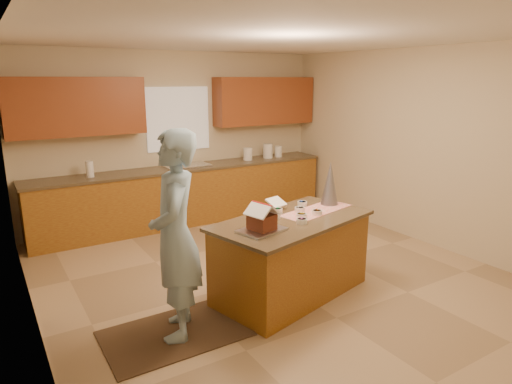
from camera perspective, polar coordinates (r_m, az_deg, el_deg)
floor at (r=5.42m, az=2.05°, el=-10.61°), size 5.50×5.50×0.00m
ceiling at (r=4.94m, az=2.34°, el=19.14°), size 5.50×5.50×0.00m
wall_back at (r=7.42m, az=-9.87°, el=6.84°), size 5.50×5.50×0.00m
wall_left at (r=4.19m, az=-27.49°, el=-0.18°), size 5.50×5.50×0.00m
wall_right at (r=6.72m, az=20.24°, el=5.42°), size 5.50×5.50×0.00m
stone_accent at (r=3.44m, az=-25.79°, el=-4.57°), size 0.00×2.50×2.50m
window_curtain at (r=7.36m, az=-9.88°, el=9.13°), size 1.05×0.03×1.00m
back_counter_base at (r=7.32m, az=-8.68°, el=-0.48°), size 4.80×0.60×0.88m
back_counter_top at (r=7.22m, az=-8.81°, el=3.06°), size 4.85×0.63×0.04m
upper_cabinet_left at (r=6.76m, az=-21.89°, el=10.03°), size 1.85×0.35×0.80m
upper_cabinet_right at (r=7.93m, az=1.10°, el=11.50°), size 1.85×0.35×0.80m
sink at (r=7.22m, az=-8.81°, el=2.98°), size 0.70×0.45×0.12m
faucet at (r=7.35m, az=-9.42°, el=4.50°), size 0.03×0.03×0.28m
island_base at (r=4.86m, az=4.52°, el=-8.41°), size 1.82×1.21×0.82m
island_top at (r=4.72m, az=4.62°, el=-3.63°), size 1.91×1.30×0.04m
table_runner at (r=5.02m, az=7.68°, el=-2.33°), size 0.98×0.54×0.01m
baking_tray at (r=4.31m, az=0.75°, el=-4.87°), size 0.49×0.41×0.02m
cookbook at (r=5.01m, az=2.58°, el=-1.31°), size 0.24×0.20×0.09m
tinsel_tree at (r=5.23m, az=9.38°, el=1.11°), size 0.25×0.25×0.51m
rug at (r=4.38m, az=-10.27°, el=-17.27°), size 1.27×0.83×0.01m
boy at (r=3.99m, az=-10.20°, el=-5.50°), size 0.69×0.80×1.87m
canister_a at (r=7.70m, az=-1.06°, el=4.86°), size 0.15×0.15×0.21m
canister_b at (r=7.91m, az=1.52°, el=5.26°), size 0.17×0.17×0.25m
canister_c at (r=8.04m, az=2.84°, el=5.18°), size 0.13×0.13×0.19m
paper_towel at (r=6.76m, az=-20.38°, el=2.75°), size 0.10×0.10×0.23m
gingerbread_house at (r=4.28m, az=0.75°, el=-3.49°), size 0.31×0.31×0.26m
candy_bowls at (r=4.82m, az=4.64°, el=-2.67°), size 0.76×0.63×0.05m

